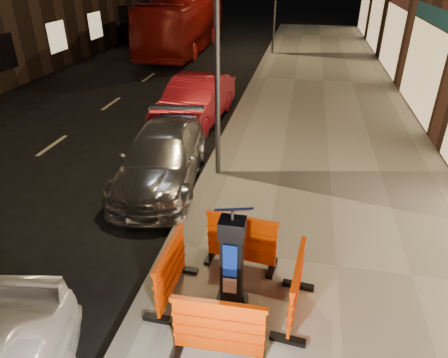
% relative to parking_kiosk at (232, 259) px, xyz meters
% --- Properties ---
extents(ground_plane, '(120.00, 120.00, 0.00)m').
position_rel_parking_kiosk_xyz_m(ground_plane, '(-1.35, 1.20, -1.02)').
color(ground_plane, black).
rests_on(ground_plane, ground).
extents(sidewalk, '(6.00, 60.00, 0.15)m').
position_rel_parking_kiosk_xyz_m(sidewalk, '(1.65, 1.20, -0.95)').
color(sidewalk, gray).
rests_on(sidewalk, ground).
extents(kerb, '(0.30, 60.00, 0.15)m').
position_rel_parking_kiosk_xyz_m(kerb, '(-1.35, 1.20, -0.95)').
color(kerb, slate).
rests_on(kerb, ground).
extents(parking_kiosk, '(0.58, 0.58, 1.74)m').
position_rel_parking_kiosk_xyz_m(parking_kiosk, '(0.00, 0.00, 0.00)').
color(parking_kiosk, black).
rests_on(parking_kiosk, sidewalk).
extents(barrier_front, '(1.26, 0.54, 0.97)m').
position_rel_parking_kiosk_xyz_m(barrier_front, '(0.00, -0.95, -0.39)').
color(barrier_front, '#E43C00').
rests_on(barrier_front, sidewalk).
extents(barrier_back, '(1.30, 0.65, 0.97)m').
position_rel_parking_kiosk_xyz_m(barrier_back, '(0.00, 0.95, -0.39)').
color(barrier_back, '#E43C00').
rests_on(barrier_back, sidewalk).
extents(barrier_kerbside, '(0.55, 1.26, 0.97)m').
position_rel_parking_kiosk_xyz_m(barrier_kerbside, '(-0.95, 0.00, -0.39)').
color(barrier_kerbside, '#E43C00').
rests_on(barrier_kerbside, sidewalk).
extents(barrier_bldgside, '(0.63, 1.29, 0.97)m').
position_rel_parking_kiosk_xyz_m(barrier_bldgside, '(0.95, 0.00, -0.39)').
color(barrier_bldgside, '#E43C00').
rests_on(barrier_bldgside, sidewalk).
extents(car_silver, '(2.31, 4.62, 1.29)m').
position_rel_parking_kiosk_xyz_m(car_silver, '(-2.39, 3.79, -1.02)').
color(car_silver, '#A8A8AD').
rests_on(car_silver, ground).
extents(car_red, '(1.90, 4.64, 1.50)m').
position_rel_parking_kiosk_xyz_m(car_red, '(-2.64, 7.89, -1.02)').
color(car_red, '#AC1725').
rests_on(car_red, ground).
extents(bus_doubledecker, '(3.00, 11.37, 3.14)m').
position_rel_parking_kiosk_xyz_m(bus_doubledecker, '(-6.47, 19.89, -1.02)').
color(bus_doubledecker, maroon).
rests_on(bus_doubledecker, ground).
extents(street_lamp_mid, '(0.12, 0.12, 6.00)m').
position_rel_parking_kiosk_xyz_m(street_lamp_mid, '(-1.10, 4.20, 2.13)').
color(street_lamp_mid, '#3F3F44').
rests_on(street_lamp_mid, sidewalk).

